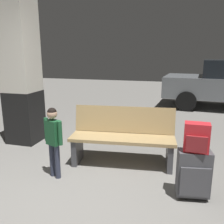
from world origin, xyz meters
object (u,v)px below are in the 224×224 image
backpack_bright (197,138)px  child (53,135)px  bench (123,137)px  structural_pillar (21,72)px  suitcase (194,174)px

backpack_bright → child: size_ratio=0.34×
bench → backpack_bright: backpack_bright is taller
bench → structural_pillar: bearing=167.1°
backpack_bright → structural_pillar: bearing=159.1°
bench → child: 1.08m
structural_pillar → bench: structural_pillar is taller
structural_pillar → backpack_bright: structural_pillar is taller
child → bench: bearing=39.9°
suitcase → bench: bearing=145.4°
structural_pillar → child: structural_pillar is taller
suitcase → backpack_bright: 0.45m
bench → child: bearing=-140.1°
suitcase → structural_pillar: bearing=159.1°
structural_pillar → suitcase: structural_pillar is taller
suitcase → backpack_bright: bearing=-155.2°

